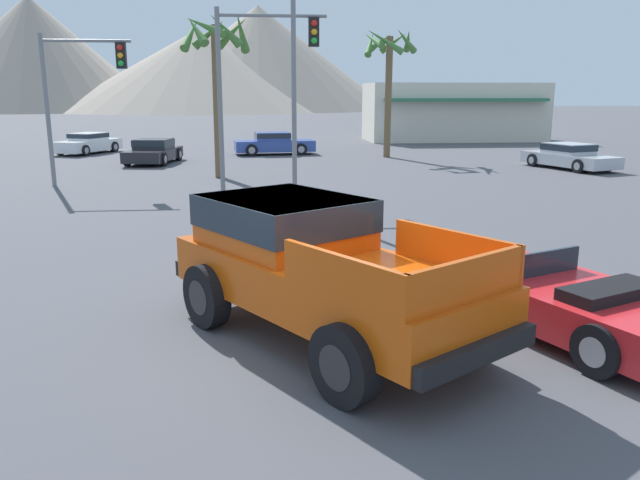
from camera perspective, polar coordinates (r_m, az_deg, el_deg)
ground_plane at (r=8.91m, az=-1.28°, el=-8.78°), size 320.00×320.00×0.00m
orange_pickup_truck at (r=8.66m, az=-0.76°, el=-1.81°), size 4.48×5.38×1.89m
red_convertible_car at (r=9.63m, az=21.43°, el=-5.19°), size 3.28×4.50×1.07m
parked_car_dark at (r=31.89m, az=-14.97°, el=7.88°), size 2.43×4.33×1.18m
parked_car_white at (r=38.27m, az=-20.46°, el=8.31°), size 3.23×4.49×1.16m
parked_car_silver at (r=30.67m, az=21.82°, el=7.15°), size 3.07×4.79×1.14m
parked_car_blue at (r=35.46m, az=-4.25°, el=8.83°), size 4.57×2.29×1.23m
traffic_light_main at (r=21.21m, az=-5.55°, el=15.48°), size 3.60×0.38×6.03m
traffic_light_crosswalk at (r=24.58m, az=-21.12°, el=13.36°), size 3.19×0.38×5.41m
street_lamp_post at (r=18.44m, az=-2.43°, el=16.81°), size 0.90×0.24×7.44m
palm_tree_tall at (r=25.73m, az=-9.48°, el=16.32°), size 2.75×2.63×6.39m
palm_tree_short at (r=33.85m, az=6.24°, el=16.06°), size 2.92×2.81×6.64m
storefront_building at (r=47.19m, az=12.11°, el=11.38°), size 12.58×5.93×4.07m
distant_mountain_range at (r=134.73m, az=-13.31°, el=15.70°), size 97.43×64.59×21.95m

